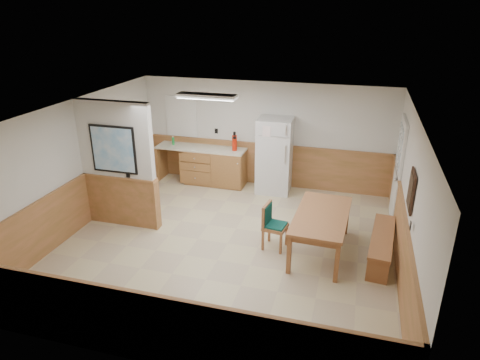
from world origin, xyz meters
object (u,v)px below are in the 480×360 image
(refrigerator, at_px, (274,156))
(fire_extinguisher, at_px, (234,142))
(dining_table, at_px, (322,219))
(dining_chair, at_px, (271,222))
(soap_bottle, at_px, (173,141))
(dining_bench, at_px, (382,240))

(refrigerator, height_order, fire_extinguisher, refrigerator)
(dining_table, bearing_deg, refrigerator, 121.20)
(refrigerator, relative_size, dining_chair, 2.06)
(refrigerator, height_order, soap_bottle, refrigerator)
(dining_chair, xyz_separation_m, soap_bottle, (-3.01, 2.57, 0.50))
(refrigerator, height_order, dining_table, refrigerator)
(dining_bench, relative_size, fire_extinguisher, 3.66)
(dining_bench, xyz_separation_m, soap_bottle, (-4.94, 2.42, 0.65))
(refrigerator, xyz_separation_m, fire_extinguisher, (-0.98, 0.05, 0.22))
(fire_extinguisher, bearing_deg, soap_bottle, -158.94)
(refrigerator, height_order, dining_bench, refrigerator)
(refrigerator, xyz_separation_m, dining_bench, (2.38, -2.36, -0.53))
(dining_chair, relative_size, soap_bottle, 4.42)
(dining_bench, distance_m, fire_extinguisher, 4.21)
(refrigerator, relative_size, dining_table, 0.97)
(refrigerator, distance_m, fire_extinguisher, 1.00)
(dining_table, height_order, dining_chair, dining_chair)
(fire_extinguisher, bearing_deg, dining_table, -25.89)
(refrigerator, distance_m, dining_table, 2.80)
(dining_bench, bearing_deg, dining_chair, -170.04)
(fire_extinguisher, bearing_deg, refrigerator, 18.31)
(refrigerator, distance_m, dining_chair, 2.58)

